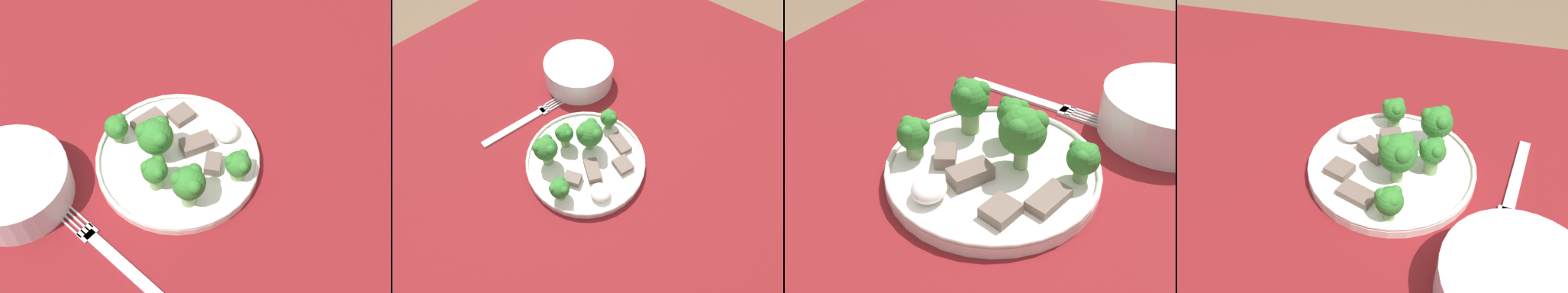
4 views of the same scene
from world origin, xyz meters
TOP-DOWN VIEW (x-y plane):
  - table at (0.00, 0.00)m, footprint 1.30×1.11m
  - dinner_plate at (-0.05, -0.10)m, footprint 0.23×0.23m
  - fork at (-0.21, -0.10)m, footprint 0.05×0.21m
  - cream_bowl at (-0.21, 0.06)m, footprint 0.16×0.16m
  - broccoli_floret_near_rim_left at (-0.06, -0.07)m, footprint 0.05×0.05m
  - broccoli_floret_center_left at (-0.07, -0.01)m, footprint 0.04×0.03m
  - broccoli_floret_back_left at (-0.03, -0.18)m, footprint 0.04×0.04m
  - broccoli_floret_front_left at (-0.10, -0.15)m, footprint 0.05×0.04m
  - broccoli_floret_center_back at (-0.10, -0.10)m, footprint 0.04×0.04m
  - meat_slice_front_slice at (0.02, -0.06)m, footprint 0.04×0.04m
  - meat_slice_middle_slice at (-0.02, -0.11)m, footprint 0.05×0.05m
  - meat_slice_rear_slice at (-0.02, -0.02)m, footprint 0.05×0.04m
  - meat_slice_edge_slice at (-0.03, -0.15)m, footprint 0.04×0.03m
  - sauce_dollop at (0.02, -0.13)m, footprint 0.04×0.03m

SIDE VIEW (x-z plane):
  - table at x=0.00m, z-range 0.29..1.03m
  - fork at x=-0.21m, z-range 0.75..0.75m
  - dinner_plate at x=-0.05m, z-range 0.75..0.76m
  - meat_slice_rear_slice at x=-0.02m, z-range 0.76..0.77m
  - meat_slice_front_slice at x=0.02m, z-range 0.76..0.77m
  - meat_slice_edge_slice at x=-0.03m, z-range 0.76..0.77m
  - meat_slice_middle_slice at x=-0.02m, z-range 0.76..0.77m
  - sauce_dollop at x=0.02m, z-range 0.76..0.78m
  - cream_bowl at x=-0.21m, z-range 0.74..0.80m
  - broccoli_floret_center_left at x=-0.07m, z-range 0.76..0.81m
  - broccoli_floret_back_left at x=-0.03m, z-range 0.76..0.81m
  - broccoli_floret_center_back at x=-0.10m, z-range 0.77..0.82m
  - broccoli_floret_front_left at x=-0.10m, z-range 0.77..0.84m
  - broccoli_floret_near_rim_left at x=-0.06m, z-range 0.77..0.84m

